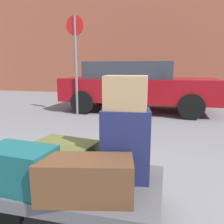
# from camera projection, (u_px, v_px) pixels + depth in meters

# --- Properties ---
(ground_plane) EXTENTS (60.00, 60.00, 0.00)m
(ground_plane) POSITION_uv_depth(u_px,v_px,m) (79.00, 215.00, 2.00)
(ground_plane) COLOR slate
(luggage_cart) EXTENTS (1.40, 0.86, 0.34)m
(luggage_cart) POSITION_uv_depth(u_px,v_px,m) (78.00, 186.00, 1.95)
(luggage_cart) COLOR #4C4C51
(luggage_cart) RESTS_ON ground_plane
(suitcase_navy_rear_right) EXTENTS (0.43, 0.32, 0.60)m
(suitcase_navy_rear_right) POSITION_uv_depth(u_px,v_px,m) (125.00, 145.00, 1.89)
(suitcase_navy_rear_right) COLOR #191E47
(suitcase_navy_rear_right) RESTS_ON luggage_cart
(duffel_bag_brown_stacked_top) EXTENTS (0.72, 0.43, 0.30)m
(duffel_bag_brown_stacked_top) POSITION_uv_depth(u_px,v_px,m) (85.00, 179.00, 1.62)
(duffel_bag_brown_stacked_top) COLOR #51331E
(duffel_bag_brown_stacked_top) RESTS_ON luggage_cart
(suitcase_olive_center) EXTENTS (0.61, 0.48, 0.26)m
(suitcase_olive_center) POSITION_uv_depth(u_px,v_px,m) (63.00, 157.00, 2.08)
(suitcase_olive_center) COLOR #4C5128
(suitcase_olive_center) RESTS_ON luggage_cart
(duffel_bag_teal_rear_left) EXTENTS (0.55, 0.37, 0.33)m
(duffel_bag_teal_rear_left) POSITION_uv_depth(u_px,v_px,m) (20.00, 168.00, 1.77)
(duffel_bag_teal_rear_left) COLOR #144C51
(duffel_bag_teal_rear_left) RESTS_ON luggage_cart
(duffel_bag_tan_topmost_pile) EXTENTS (0.35, 0.24, 0.27)m
(duffel_bag_tan_topmost_pile) POSITION_uv_depth(u_px,v_px,m) (126.00, 93.00, 1.81)
(duffel_bag_tan_topmost_pile) COLOR #9E7F56
(duffel_bag_tan_topmost_pile) RESTS_ON suitcase_navy_rear_right
(parked_car) EXTENTS (4.31, 1.94, 1.42)m
(parked_car) POSITION_uv_depth(u_px,v_px,m) (137.00, 85.00, 6.68)
(parked_car) COLOR maroon
(parked_car) RESTS_ON ground_plane
(bollard_kerb_near) EXTENTS (0.27, 0.27, 0.72)m
(bollard_kerb_near) POSITION_uv_depth(u_px,v_px,m) (210.00, 94.00, 7.89)
(bollard_kerb_near) COLOR #383838
(bollard_kerb_near) RESTS_ON ground_plane
(no_parking_sign) EXTENTS (0.50, 0.09, 2.57)m
(no_parking_sign) POSITION_uv_depth(u_px,v_px,m) (76.00, 55.00, 5.98)
(no_parking_sign) COLOR slate
(no_parking_sign) RESTS_ON ground_plane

